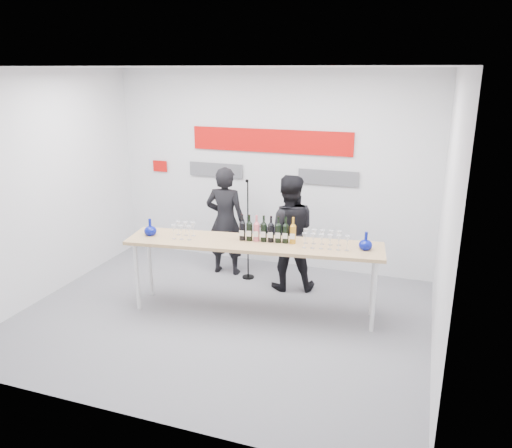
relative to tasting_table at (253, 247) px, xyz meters
The scene contains 12 objects.
ground 0.97m from the tasting_table, 141.29° to the right, with size 5.00×5.00×0.00m, color slate.
back_wall 1.87m from the tasting_table, 100.81° to the left, with size 5.00×0.04×3.00m, color silver.
signage 1.98m from the tasting_table, 102.79° to the left, with size 3.38×0.02×0.79m.
tasting_table is the anchor object (origin of this frame).
wine_bottles 0.29m from the tasting_table, 24.97° to the left, with size 0.71×0.17×0.33m.
decanter_left 1.36m from the tasting_table, behind, with size 0.16×0.16×0.21m, color #071184, non-canonical shape.
decanter_right 1.36m from the tasting_table, ahead, with size 0.16×0.16×0.21m, color #071184, non-canonical shape.
glasses_left 0.91m from the tasting_table, behind, with size 0.28×0.25×0.18m.
glasses_right 0.88m from the tasting_table, ahead, with size 0.58×0.28×0.18m.
presenter_left 1.38m from the tasting_table, 126.98° to the left, with size 0.60×0.39×1.63m, color black.
presenter_right 0.89m from the tasting_table, 77.05° to the left, with size 0.79×0.62×1.63m, color black.
mic_stand 1.17m from the tasting_table, 113.60° to the left, with size 0.18×0.18×1.50m.
Camera 1 is at (2.26, -5.19, 2.98)m, focal length 35.00 mm.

